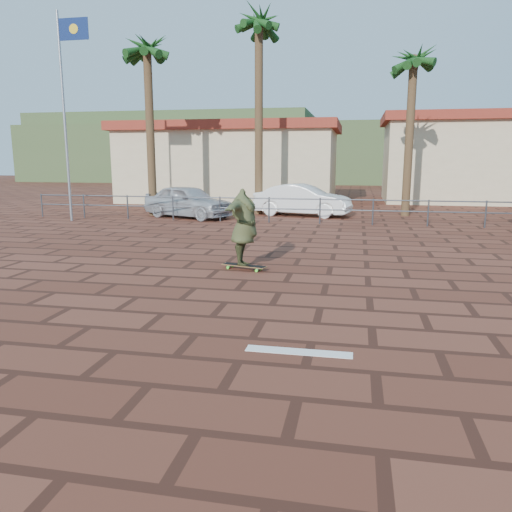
{
  "coord_description": "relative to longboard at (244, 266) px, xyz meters",
  "views": [
    {
      "loc": [
        1.37,
        -7.36,
        2.49
      ],
      "look_at": [
        -0.34,
        1.11,
        0.8
      ],
      "focal_mm": 35.0,
      "sensor_mm": 36.0,
      "label": 1
    }
  ],
  "objects": [
    {
      "name": "ground",
      "position": [
        1.09,
        -3.48,
        -0.09
      ],
      "size": [
        120.0,
        120.0,
        0.0
      ],
      "primitive_type": "plane",
      "color": "brown",
      "rests_on": "ground"
    },
    {
      "name": "guardrail",
      "position": [
        1.09,
        8.52,
        0.59
      ],
      "size": [
        24.06,
        0.06,
        1.0
      ],
      "color": "#47494F",
      "rests_on": "ground"
    },
    {
      "name": "hill_back",
      "position": [
        -20.91,
        52.52,
        3.91
      ],
      "size": [
        35.0,
        14.0,
        8.0
      ],
      "primitive_type": "cube",
      "color": "#384C28",
      "rests_on": "ground"
    },
    {
      "name": "car_white",
      "position": [
        0.13,
        11.17,
        0.61
      ],
      "size": [
        4.42,
        2.29,
        1.39
      ],
      "primitive_type": "imported",
      "rotation": [
        0.0,
        0.0,
        1.37
      ],
      "color": "white",
      "rests_on": "ground"
    },
    {
      "name": "skateboarder",
      "position": [
        0.0,
        -0.0,
        0.89
      ],
      "size": [
        0.61,
        2.14,
        1.74
      ],
      "primitive_type": "imported",
      "rotation": [
        0.0,
        0.0,
        1.55
      ],
      "color": "#3F4425",
      "rests_on": "longboard"
    },
    {
      "name": "building_west",
      "position": [
        -4.91,
        18.52,
        2.2
      ],
      "size": [
        12.6,
        7.6,
        4.5
      ],
      "color": "beige",
      "rests_on": "ground"
    },
    {
      "name": "building_east",
      "position": [
        9.09,
        20.52,
        2.45
      ],
      "size": [
        10.6,
        6.6,
        5.0
      ],
      "color": "beige",
      "rests_on": "ground"
    },
    {
      "name": "car_silver",
      "position": [
        -4.6,
        9.52,
        0.61
      ],
      "size": [
        4.41,
        3.09,
        1.39
      ],
      "primitive_type": "imported",
      "rotation": [
        0.0,
        0.0,
        1.18
      ],
      "color": "#A9ACB0",
      "rests_on": "ground"
    },
    {
      "name": "hill_front",
      "position": [
        1.09,
        46.52,
        2.91
      ],
      "size": [
        70.0,
        18.0,
        6.0
      ],
      "primitive_type": "cube",
      "color": "#384C28",
      "rests_on": "ground"
    },
    {
      "name": "palm_far_left",
      "position": [
        -6.41,
        10.02,
        6.75
      ],
      "size": [
        2.4,
        2.4,
        8.25
      ],
      "color": "brown",
      "rests_on": "ground"
    },
    {
      "name": "palm_center",
      "position": [
        4.59,
        12.02,
        6.27
      ],
      "size": [
        2.4,
        2.4,
        7.75
      ],
      "color": "brown",
      "rests_on": "ground"
    },
    {
      "name": "palm_left",
      "position": [
        -1.91,
        11.52,
        7.87
      ],
      "size": [
        2.4,
        2.4,
        9.45
      ],
      "color": "brown",
      "rests_on": "ground"
    },
    {
      "name": "flagpole",
      "position": [
        -8.79,
        7.52,
        4.55
      ],
      "size": [
        1.3,
        0.1,
        8.0
      ],
      "color": "gray",
      "rests_on": "ground"
    },
    {
      "name": "paint_stripe",
      "position": [
        1.79,
        -4.68,
        -0.08
      ],
      "size": [
        1.4,
        0.22,
        0.01
      ],
      "primitive_type": "cube",
      "color": "white",
      "rests_on": "ground"
    },
    {
      "name": "longboard",
      "position": [
        0.0,
        0.0,
        0.0
      ],
      "size": [
        1.09,
        0.5,
        0.1
      ],
      "rotation": [
        0.0,
        0.0,
        -0.26
      ],
      "color": "olive",
      "rests_on": "ground"
    }
  ]
}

